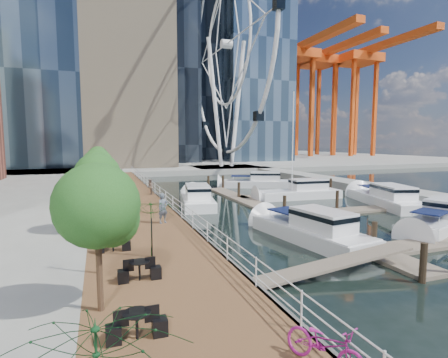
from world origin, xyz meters
TOP-DOWN VIEW (x-y plane):
  - ground at (0.00, 0.00)m, footprint 520.00×520.00m
  - boardwalk at (-9.00, 15.00)m, footprint 6.00×60.00m
  - seawall at (-6.00, 15.00)m, footprint 0.25×60.00m
  - land_far at (0.00, 102.00)m, footprint 200.00×114.00m
  - breakwater at (20.00, 20.00)m, footprint 4.00×60.00m
  - pier at (14.00, 52.00)m, footprint 14.00×12.00m
  - railing at (-6.10, 15.00)m, footprint 0.10×60.00m
  - floating_docks at (7.97, 9.98)m, footprint 16.00×34.00m
  - ferris_wheel at (14.00, 52.00)m, footprint 5.80×45.60m
  - port_cranes at (67.67, 95.67)m, footprint 40.00×52.00m
  - street_trees at (-11.40, 14.00)m, footprint 2.60×42.60m
  - cafe_tables at (-10.40, -2.00)m, footprint 2.50×13.70m
  - yacht_foreground at (11.34, 0.63)m, footprint 9.77×5.86m
  - bicycle at (-6.50, -10.65)m, footprint 1.49×2.15m
  - pedestrian_near at (-7.54, 5.05)m, footprint 0.84×0.72m
  - pedestrian_mid at (-6.63, 17.62)m, footprint 0.60×0.76m
  - pedestrian_far at (-8.77, 26.64)m, footprint 1.20×0.63m
  - moored_yachts at (8.05, 12.93)m, footprint 22.78×40.56m
  - cafe_seating at (-10.74, -5.40)m, footprint 5.62×13.80m

SIDE VIEW (x-z plane):
  - ground at x=0.00m, z-range 0.00..0.00m
  - yacht_foreground at x=11.34m, z-range -1.07..1.07m
  - moored_yachts at x=8.05m, z-range -5.75..5.75m
  - floating_docks at x=7.97m, z-range -0.81..1.79m
  - boardwalk at x=-9.00m, z-range 0.00..1.00m
  - seawall at x=-6.00m, z-range 0.00..1.00m
  - land_far at x=0.00m, z-range 0.00..1.00m
  - breakwater at x=20.00m, z-range 0.00..1.00m
  - pier at x=14.00m, z-range 0.00..1.00m
  - cafe_tables at x=-10.40m, z-range 1.00..1.74m
  - railing at x=-6.10m, z-range 1.00..2.05m
  - bicycle at x=-6.50m, z-range 1.00..2.07m
  - pedestrian_mid at x=-6.63m, z-range 1.00..2.55m
  - pedestrian_near at x=-7.54m, z-range 1.00..2.93m
  - pedestrian_far at x=-8.77m, z-range 1.00..2.95m
  - cafe_seating at x=-10.74m, z-range 0.98..3.64m
  - street_trees at x=-11.40m, z-range 1.99..6.59m
  - port_cranes at x=67.67m, z-range 1.00..39.00m
  - ferris_wheel at x=14.00m, z-range 2.02..49.82m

